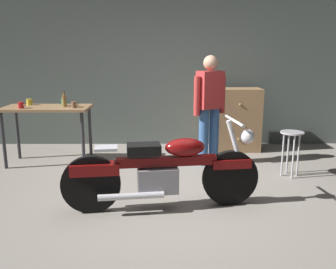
{
  "coord_description": "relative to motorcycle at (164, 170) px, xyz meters",
  "views": [
    {
      "loc": [
        -0.06,
        -3.92,
        1.71
      ],
      "look_at": [
        -0.03,
        0.7,
        0.65
      ],
      "focal_mm": 38.34,
      "sensor_mm": 36.0,
      "label": 1
    }
  ],
  "objects": [
    {
      "name": "mug_red_diner",
      "position": [
        -2.12,
        1.54,
        0.5
      ],
      "size": [
        0.11,
        0.08,
        0.09
      ],
      "color": "red",
      "rests_on": "workbench"
    },
    {
      "name": "wooden_dresser",
      "position": [
        1.28,
        2.47,
        0.1
      ],
      "size": [
        0.8,
        0.47,
        1.1
      ],
      "color": "#99724C",
      "rests_on": "ground_plane"
    },
    {
      "name": "mug_green_speckled",
      "position": [
        -1.56,
        1.83,
        0.5
      ],
      "size": [
        0.12,
        0.08,
        0.11
      ],
      "color": "#3D7F4C",
      "rests_on": "workbench"
    },
    {
      "name": "bottle",
      "position": [
        -1.51,
        1.67,
        0.55
      ],
      "size": [
        0.06,
        0.06,
        0.24
      ],
      "color": "olive",
      "rests_on": "workbench"
    },
    {
      "name": "shop_stool",
      "position": [
        1.77,
        1.07,
        0.05
      ],
      "size": [
        0.32,
        0.32,
        0.64
      ],
      "color": "#B2B2B7",
      "rests_on": "ground_plane"
    },
    {
      "name": "mug_brown_stoneware",
      "position": [
        -1.34,
        1.56,
        0.5
      ],
      "size": [
        0.11,
        0.07,
        0.09
      ],
      "color": "brown",
      "rests_on": "workbench"
    },
    {
      "name": "ground_plane",
      "position": [
        0.08,
        0.17,
        -0.45
      ],
      "size": [
        12.0,
        12.0,
        0.0
      ],
      "primitive_type": "plane",
      "color": "gray"
    },
    {
      "name": "person_standing",
      "position": [
        0.69,
        1.65,
        0.48
      ],
      "size": [
        0.5,
        0.38,
        1.67
      ],
      "rotation": [
        0.0,
        0.0,
        3.68
      ],
      "color": "#365C92",
      "rests_on": "ground_plane"
    },
    {
      "name": "mug_yellow_tall",
      "position": [
        -2.13,
        1.88,
        0.5
      ],
      "size": [
        0.11,
        0.08,
        0.1
      ],
      "color": "yellow",
      "rests_on": "workbench"
    },
    {
      "name": "workbench",
      "position": [
        -1.8,
        1.7,
        0.34
      ],
      "size": [
        1.3,
        0.64,
        0.9
      ],
      "color": "#99724C",
      "rests_on": "ground_plane"
    },
    {
      "name": "back_wall",
      "position": [
        0.08,
        2.97,
        1.1
      ],
      "size": [
        8.0,
        0.12,
        3.1
      ],
      "primitive_type": "cube",
      "color": "#56605B",
      "rests_on": "ground_plane"
    },
    {
      "name": "motorcycle",
      "position": [
        0.0,
        0.0,
        0.0
      ],
      "size": [
        2.18,
        0.66,
        1.0
      ],
      "rotation": [
        0.0,
        0.0,
        0.13
      ],
      "color": "black",
      "rests_on": "ground_plane"
    }
  ]
}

